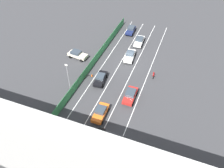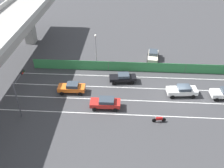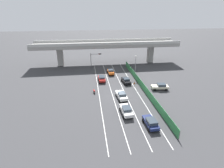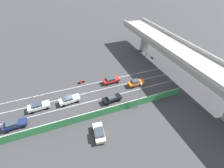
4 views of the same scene
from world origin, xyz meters
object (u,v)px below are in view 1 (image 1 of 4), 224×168
object	(u,v)px
car_taxi_orange	(100,112)
parked_sedan_cream	(77,54)
traffic_light	(116,140)
car_sedan_navy	(131,30)
motorcycle	(153,75)
street_lamp	(68,76)
car_sedan_red	(130,95)
traffic_cone	(92,75)
car_hatchback_white	(130,56)
car_sedan_black	(100,78)
car_sedan_white	(139,41)

from	to	relation	value
car_taxi_orange	parked_sedan_cream	size ratio (longest dim) A/B	0.94
traffic_light	car_taxi_orange	bearing A→B (deg)	-50.90
car_sedan_navy	motorcycle	distance (m)	18.11
car_sedan_navy	street_lamp	distance (m)	25.98
car_sedan_red	car_sedan_navy	distance (m)	24.00
car_sedan_navy	car_sedan_red	bearing A→B (deg)	106.95
traffic_cone	car_hatchback_white	bearing A→B (deg)	-122.46
car_sedan_black	motorcycle	world-z (taller)	car_sedan_black
motorcycle	street_lamp	size ratio (longest dim) A/B	0.29
car_taxi_orange	traffic_cone	size ratio (longest dim) A/B	5.90
street_lamp	traffic_cone	xyz separation A→B (m)	(-1.64, -5.76, -3.78)
motorcycle	car_hatchback_white	bearing A→B (deg)	-33.08
car_hatchback_white	traffic_cone	size ratio (longest dim) A/B	6.63
car_sedan_black	street_lamp	size ratio (longest dim) A/B	0.69
car_sedan_red	street_lamp	world-z (taller)	street_lamp
car_taxi_orange	street_lamp	xyz separation A→B (m)	(7.35, -3.12, 3.21)
car_sedan_white	street_lamp	size ratio (longest dim) A/B	0.70
motorcycle	traffic_cone	size ratio (longest dim) A/B	2.68
car_sedan_white	street_lamp	bearing A→B (deg)	70.64
car_sedan_red	car_sedan_white	bearing A→B (deg)	-79.37
car_sedan_red	traffic_cone	xyz separation A→B (m)	(9.14, -3.22, -0.57)
car_sedan_black	traffic_cone	bearing A→B (deg)	-20.49
car_sedan_black	car_sedan_red	distance (m)	7.26
car_sedan_white	traffic_light	distance (m)	30.59
parked_sedan_cream	car_hatchback_white	bearing A→B (deg)	-161.51
car_sedan_red	motorcycle	xyz separation A→B (m)	(-2.57, -7.59, -0.45)
car_sedan_red	traffic_light	xyz separation A→B (m)	(-1.45, 11.68, 3.16)
car_sedan_white	car_hatchback_white	size ratio (longest dim) A/B	0.98
car_sedan_black	traffic_cone	size ratio (longest dim) A/B	6.40
traffic_light	traffic_cone	bearing A→B (deg)	-54.57
car_sedan_red	car_taxi_orange	bearing A→B (deg)	58.73
car_sedan_red	motorcycle	world-z (taller)	car_sedan_red
traffic_cone	street_lamp	bearing A→B (deg)	74.06
car_sedan_navy	parked_sedan_cream	size ratio (longest dim) A/B	0.97
car_hatchback_white	street_lamp	size ratio (longest dim) A/B	0.72
traffic_cone	motorcycle	bearing A→B (deg)	-159.51
car_sedan_navy	parked_sedan_cream	xyz separation A→B (m)	(7.87, 14.98, 0.03)
car_sedan_red	car_hatchback_white	bearing A→B (deg)	-72.26
motorcycle	street_lamp	xyz separation A→B (m)	(13.35, 10.13, 3.66)
car_sedan_white	parked_sedan_cream	xyz separation A→B (m)	(11.43, 10.37, 0.00)
car_hatchback_white	car_sedan_navy	distance (m)	11.72
car_sedan_red	car_sedan_black	bearing A→B (deg)	-19.01
parked_sedan_cream	street_lamp	size ratio (longest dim) A/B	0.68
car_hatchback_white	traffic_cone	distance (m)	10.07
car_sedan_white	car_taxi_orange	bearing A→B (deg)	90.02
car_sedan_black	parked_sedan_cream	world-z (taller)	parked_sedan_cream
car_sedan_navy	parked_sedan_cream	world-z (taller)	parked_sedan_cream
car_sedan_white	traffic_cone	distance (m)	16.18
car_sedan_black	car_sedan_white	size ratio (longest dim) A/B	0.99
parked_sedan_cream	traffic_cone	world-z (taller)	parked_sedan_cream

